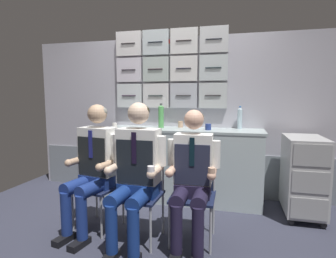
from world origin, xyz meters
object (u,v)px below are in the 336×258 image
object	(u,v)px
crew_member_left	(93,162)
espresso_cup_small	(181,124)
folding_chair_left	(104,176)
folding_chair_right	(194,185)
crew_member_right	(192,173)
service_trolley	(303,174)
crew_member_center	(136,167)
folding_chair_center	(142,184)
water_bottle_tall	(161,116)

from	to	relation	value
crew_member_left	espresso_cup_small	xyz separation A→B (m)	(0.64, 1.20, 0.28)
folding_chair_left	folding_chair_right	bearing A→B (deg)	-2.32
crew_member_left	crew_member_right	bearing A→B (deg)	-2.62
service_trolley	folding_chair_right	bearing A→B (deg)	-145.96
folding_chair_left	crew_member_center	xyz separation A→B (m)	(0.47, -0.30, 0.20)
service_trolley	crew_member_right	size ratio (longest dim) A/B	0.74
service_trolley	crew_member_left	size ratio (longest dim) A/B	0.71
folding_chair_left	crew_member_left	xyz separation A→B (m)	(-0.03, -0.16, 0.19)
folding_chair_center	water_bottle_tall	bearing A→B (deg)	96.07
crew_member_center	folding_chair_right	size ratio (longest dim) A/B	1.55
folding_chair_center	water_bottle_tall	xyz separation A→B (m)	(-0.11, 1.08, 0.58)
folding_chair_left	water_bottle_tall	xyz separation A→B (m)	(0.36, 0.94, 0.58)
service_trolley	crew_member_right	world-z (taller)	crew_member_right
folding_chair_right	crew_member_left	bearing A→B (deg)	-173.33
crew_member_center	espresso_cup_small	bearing A→B (deg)	84.31
folding_chair_right	water_bottle_tall	distance (m)	1.29
crew_member_right	folding_chair_right	bearing A→B (deg)	91.17
folding_chair_center	crew_member_center	world-z (taller)	crew_member_center
service_trolley	crew_member_left	world-z (taller)	crew_member_left
crew_member_left	folding_chair_left	bearing A→B (deg)	78.41
crew_member_left	crew_member_right	distance (m)	1.00
folding_chair_left	crew_member_left	bearing A→B (deg)	-101.59
folding_chair_left	water_bottle_tall	distance (m)	1.16
water_bottle_tall	crew_member_left	bearing A→B (deg)	-109.79
crew_member_center	water_bottle_tall	xyz separation A→B (m)	(-0.11, 1.24, 0.37)
service_trolley	folding_chair_right	size ratio (longest dim) A/B	1.08
folding_chair_left	crew_member_right	xyz separation A→B (m)	(0.97, -0.20, 0.16)
crew_member_center	crew_member_right	size ratio (longest dim) A/B	1.05
folding_chair_left	folding_chair_center	xyz separation A→B (m)	(0.48, -0.14, 0.00)
service_trolley	folding_chair_center	world-z (taller)	service_trolley
crew_member_right	water_bottle_tall	bearing A→B (deg)	117.91
folding_chair_right	crew_member_right	distance (m)	0.23
folding_chair_right	service_trolley	bearing A→B (deg)	34.04
folding_chair_left	crew_member_center	size ratio (longest dim) A/B	0.65
folding_chair_left	folding_chair_center	world-z (taller)	same
crew_member_left	water_bottle_tall	distance (m)	1.23
crew_member_left	folding_chair_right	world-z (taller)	crew_member_left
crew_member_center	folding_chair_left	bearing A→B (deg)	147.86
crew_member_left	water_bottle_tall	bearing A→B (deg)	70.21
crew_member_center	service_trolley	bearing A→B (deg)	32.17
crew_member_left	crew_member_center	world-z (taller)	crew_member_center
folding_chair_right	espresso_cup_small	world-z (taller)	espresso_cup_small
service_trolley	folding_chair_right	xyz separation A→B (m)	(-1.12, -0.75, 0.03)
folding_chair_center	crew_member_right	bearing A→B (deg)	-7.19
folding_chair_left	folding_chair_center	bearing A→B (deg)	-16.29
crew_member_center	espresso_cup_small	distance (m)	1.37
crew_member_center	crew_member_left	bearing A→B (deg)	164.36
crew_member_left	service_trolley	bearing A→B (deg)	22.39
folding_chair_left	folding_chair_center	size ratio (longest dim) A/B	1.00
espresso_cup_small	folding_chair_left	bearing A→B (deg)	-120.15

